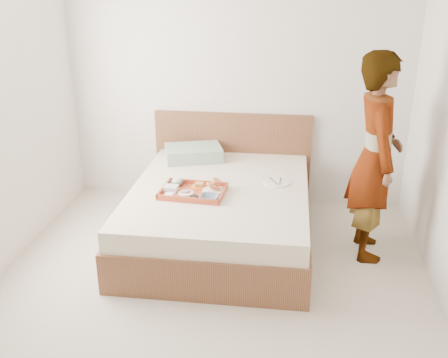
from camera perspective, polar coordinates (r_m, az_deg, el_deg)
ground at (r=3.96m, az=-1.99°, el=-13.71°), size 3.50×4.00×0.01m
wall_back at (r=5.29m, az=1.42°, el=11.06°), size 3.50×0.01×2.60m
wall_front at (r=1.64m, az=-14.64°, el=-17.13°), size 3.50×0.01×2.60m
bed at (r=4.68m, az=-0.45°, el=-3.88°), size 1.65×2.00×0.53m
headboard at (r=5.48m, az=0.95°, el=2.52°), size 1.65×0.06×0.95m
pillow at (r=5.23m, az=-3.42°, el=2.91°), size 0.65×0.53×0.13m
tray at (r=4.43m, az=-3.45°, el=-1.36°), size 0.57×0.43×0.05m
prawn_plate at (r=4.44m, az=-1.22°, el=-1.28°), size 0.20×0.20×0.01m
navy_bowl_big at (r=4.27m, az=-1.64°, el=-2.08°), size 0.16×0.16×0.04m
sauce_dish at (r=4.29m, az=-3.37°, el=-2.09°), size 0.08×0.08×0.03m
meat_plate at (r=4.41m, az=-4.27°, el=-1.56°), size 0.14×0.14×0.01m
bread_plate at (r=4.53m, az=-2.81°, el=-0.82°), size 0.14×0.14×0.01m
salad_bowl at (r=4.58m, az=-5.27°, el=-0.46°), size 0.13×0.13×0.04m
plastic_tub at (r=4.46m, az=-5.90°, el=-1.05°), size 0.12×0.10×0.05m
cheese_round at (r=4.35m, az=-6.11°, el=-1.80°), size 0.08×0.08×0.03m
dinner_plate at (r=4.68m, az=5.89°, el=-0.35°), size 0.27×0.27×0.01m
person at (r=4.43m, az=16.46°, el=2.27°), size 0.45×0.66×1.76m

